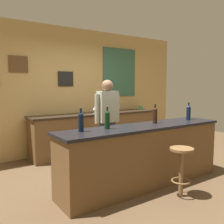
# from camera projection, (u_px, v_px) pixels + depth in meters

# --- Properties ---
(ground_plane) EXTENTS (10.00, 10.00, 0.00)m
(ground_plane) POSITION_uv_depth(u_px,v_px,m) (128.00, 177.00, 4.16)
(ground_plane) COLOR brown
(back_wall) EXTENTS (6.00, 0.09, 2.80)m
(back_wall) POSITION_uv_depth(u_px,v_px,m) (74.00, 90.00, 5.68)
(back_wall) COLOR tan
(back_wall) RESTS_ON ground_plane
(bar_counter) EXTENTS (2.79, 0.60, 0.92)m
(bar_counter) POSITION_uv_depth(u_px,v_px,m) (144.00, 155.00, 3.78)
(bar_counter) COLOR brown
(bar_counter) RESTS_ON ground_plane
(side_counter) EXTENTS (3.08, 0.56, 0.90)m
(side_counter) POSITION_uv_depth(u_px,v_px,m) (97.00, 132.00, 5.69)
(side_counter) COLOR brown
(side_counter) RESTS_ON ground_plane
(bartender) EXTENTS (0.52, 0.21, 1.62)m
(bartender) POSITION_uv_depth(u_px,v_px,m) (107.00, 118.00, 4.50)
(bartender) COLOR #384766
(bartender) RESTS_ON ground_plane
(bar_stool) EXTENTS (0.32, 0.32, 0.68)m
(bar_stool) POSITION_uv_depth(u_px,v_px,m) (181.00, 164.00, 3.37)
(bar_stool) COLOR brown
(bar_stool) RESTS_ON ground_plane
(wine_bottle_a) EXTENTS (0.07, 0.07, 0.31)m
(wine_bottle_a) POSITION_uv_depth(u_px,v_px,m) (81.00, 121.00, 3.22)
(wine_bottle_a) COLOR black
(wine_bottle_a) RESTS_ON bar_counter
(wine_bottle_b) EXTENTS (0.07, 0.07, 0.31)m
(wine_bottle_b) POSITION_uv_depth(u_px,v_px,m) (107.00, 119.00, 3.43)
(wine_bottle_b) COLOR black
(wine_bottle_b) RESTS_ON bar_counter
(wine_bottle_c) EXTENTS (0.07, 0.07, 0.31)m
(wine_bottle_c) POSITION_uv_depth(u_px,v_px,m) (155.00, 115.00, 3.93)
(wine_bottle_c) COLOR black
(wine_bottle_c) RESTS_ON bar_counter
(wine_bottle_d) EXTENTS (0.07, 0.07, 0.31)m
(wine_bottle_d) POSITION_uv_depth(u_px,v_px,m) (188.00, 112.00, 4.32)
(wine_bottle_d) COLOR black
(wine_bottle_d) RESTS_ON bar_counter
(wine_glass_a) EXTENTS (0.07, 0.07, 0.16)m
(wine_glass_a) POSITION_uv_depth(u_px,v_px,m) (94.00, 109.00, 5.51)
(wine_glass_a) COLOR silver
(wine_glass_a) RESTS_ON side_counter
(wine_glass_b) EXTENTS (0.07, 0.07, 0.16)m
(wine_glass_b) POSITION_uv_depth(u_px,v_px,m) (105.00, 108.00, 5.68)
(wine_glass_b) COLOR silver
(wine_glass_b) RESTS_ON side_counter
(wine_glass_c) EXTENTS (0.07, 0.07, 0.16)m
(wine_glass_c) POSITION_uv_depth(u_px,v_px,m) (106.00, 107.00, 5.86)
(wine_glass_c) COLOR silver
(wine_glass_c) RESTS_ON side_counter
(coffee_mug) EXTENTS (0.12, 0.08, 0.09)m
(coffee_mug) POSITION_uv_depth(u_px,v_px,m) (140.00, 108.00, 6.43)
(coffee_mug) COLOR #338C4C
(coffee_mug) RESTS_ON side_counter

